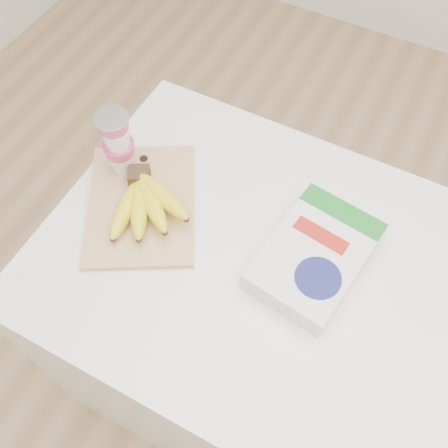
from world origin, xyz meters
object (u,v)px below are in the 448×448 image
object	(u,v)px
yogurt_stack	(118,142)
cereal_box	(314,256)
cutting_board	(141,204)
bananas	(145,202)
table	(279,340)

from	to	relation	value
yogurt_stack	cereal_box	distance (m)	0.49
cutting_board	cereal_box	size ratio (longest dim) A/B	1.09
cutting_board	cereal_box	distance (m)	0.40
yogurt_stack	cereal_box	world-z (taller)	yogurt_stack
cutting_board	bananas	bearing A→B (deg)	-55.64
cereal_box	bananas	bearing A→B (deg)	-163.61
bananas	cereal_box	size ratio (longest dim) A/B	0.69
yogurt_stack	table	bearing A→B (deg)	-7.12
cutting_board	bananas	world-z (taller)	bananas
cutting_board	cereal_box	world-z (taller)	cereal_box
yogurt_stack	cereal_box	xyz separation A→B (m)	(0.49, -0.02, -0.08)
bananas	table	bearing A→B (deg)	2.23
bananas	yogurt_stack	bearing A→B (deg)	145.32
table	cereal_box	distance (m)	0.45
yogurt_stack	cereal_box	size ratio (longest dim) A/B	0.58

